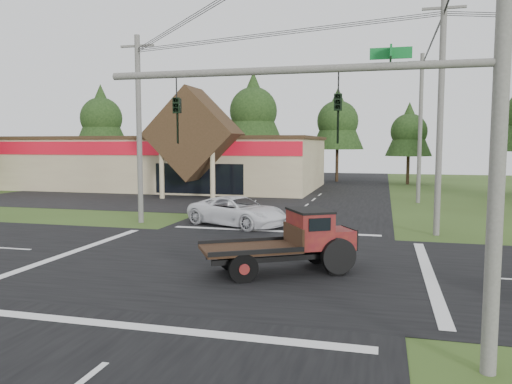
% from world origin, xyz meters
% --- Properties ---
extents(ground, '(120.00, 120.00, 0.00)m').
position_xyz_m(ground, '(0.00, 0.00, 0.00)').
color(ground, '#2D4117').
rests_on(ground, ground).
extents(road_ns, '(12.00, 120.00, 0.02)m').
position_xyz_m(road_ns, '(0.00, 0.00, 0.01)').
color(road_ns, black).
rests_on(road_ns, ground).
extents(road_ew, '(120.00, 12.00, 0.02)m').
position_xyz_m(road_ew, '(0.00, 0.00, 0.01)').
color(road_ew, black).
rests_on(road_ew, ground).
extents(parking_apron, '(28.00, 14.00, 0.02)m').
position_xyz_m(parking_apron, '(-14.00, 19.00, 0.01)').
color(parking_apron, black).
rests_on(parking_apron, ground).
extents(cvs_building, '(30.40, 18.20, 9.19)m').
position_xyz_m(cvs_building, '(-15.70, 29.57, 2.78)').
color(cvs_building, tan).
rests_on(cvs_building, ground).
extents(traffic_signal_mast, '(8.12, 0.24, 7.00)m').
position_xyz_m(traffic_signal_mast, '(5.82, -7.50, 4.43)').
color(traffic_signal_mast, '#595651').
rests_on(traffic_signal_mast, ground).
extents(utility_pole_nr, '(2.00, 0.30, 11.00)m').
position_xyz_m(utility_pole_nr, '(7.50, -7.50, 5.64)').
color(utility_pole_nr, '#595651').
rests_on(utility_pole_nr, ground).
extents(utility_pole_nw, '(2.00, 0.30, 10.50)m').
position_xyz_m(utility_pole_nw, '(-8.00, 8.00, 5.39)').
color(utility_pole_nw, '#595651').
rests_on(utility_pole_nw, ground).
extents(utility_pole_ne, '(2.00, 0.30, 11.50)m').
position_xyz_m(utility_pole_ne, '(8.00, 8.00, 5.89)').
color(utility_pole_ne, '#595651').
rests_on(utility_pole_ne, ground).
extents(utility_pole_n, '(2.00, 0.30, 11.20)m').
position_xyz_m(utility_pole_n, '(8.00, 22.00, 5.74)').
color(utility_pole_n, '#595651').
rests_on(utility_pole_n, ground).
extents(tree_row_a, '(6.72, 6.72, 12.12)m').
position_xyz_m(tree_row_a, '(-30.00, 40.00, 8.05)').
color(tree_row_a, '#332316').
rests_on(tree_row_a, ground).
extents(tree_row_b, '(5.60, 5.60, 10.10)m').
position_xyz_m(tree_row_b, '(-20.00, 42.00, 6.70)').
color(tree_row_b, '#332316').
rests_on(tree_row_b, ground).
extents(tree_row_c, '(7.28, 7.28, 13.13)m').
position_xyz_m(tree_row_c, '(-10.00, 41.00, 8.72)').
color(tree_row_c, '#332316').
rests_on(tree_row_c, ground).
extents(tree_row_d, '(6.16, 6.16, 11.11)m').
position_xyz_m(tree_row_d, '(0.00, 42.00, 7.38)').
color(tree_row_d, '#332316').
rests_on(tree_row_d, ground).
extents(tree_row_e, '(5.04, 5.04, 9.09)m').
position_xyz_m(tree_row_e, '(8.00, 40.00, 6.03)').
color(tree_row_e, '#332316').
rests_on(tree_row_e, ground).
extents(antique_flatbed_truck, '(5.67, 4.47, 2.25)m').
position_xyz_m(antique_flatbed_truck, '(2.01, -1.04, 1.12)').
color(antique_flatbed_truck, '#4F0B15').
rests_on(antique_flatbed_truck, ground).
extents(white_pickup, '(6.34, 4.74, 1.60)m').
position_xyz_m(white_pickup, '(-2.32, 8.34, 0.80)').
color(white_pickup, white).
rests_on(white_pickup, ground).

